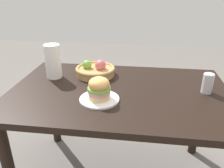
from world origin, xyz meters
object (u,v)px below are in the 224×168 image
sandwich (99,88)px  paper_towel_roll (53,61)px  plate (99,99)px  fruit_basket (95,70)px  soda_can (208,83)px

sandwich → paper_towel_roll: size_ratio=0.56×
plate → sandwich: bearing=180.0°
fruit_basket → soda_can: bearing=-14.5°
plate → paper_towel_roll: size_ratio=0.98×
sandwich → paper_towel_roll: 0.49m
soda_can → paper_towel_roll: bearing=173.7°
soda_can → sandwich: bearing=-163.9°
soda_can → plate: bearing=-163.9°
fruit_basket → paper_towel_roll: (-0.29, -0.08, 0.08)m
sandwich → fruit_basket: size_ratio=0.46×
plate → sandwich: 0.07m
plate → paper_towel_roll: (-0.38, 0.30, 0.11)m
soda_can → fruit_basket: soda_can is taller
paper_towel_roll → fruit_basket: bearing=15.4°
plate → soda_can: size_ratio=1.86×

